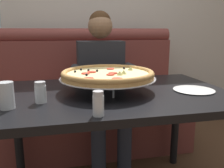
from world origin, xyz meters
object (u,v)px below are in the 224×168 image
at_px(drinking_glass, 6,97).
at_px(shaker_oregano, 98,105).
at_px(pizza, 108,75).
at_px(shaker_pepper_flakes, 41,94).
at_px(plate_near_left, 194,89).
at_px(booth_bench, 93,104).
at_px(dining_table, 113,106).
at_px(diner_main, 103,78).

bearing_deg(drinking_glass, shaker_oregano, -25.07).
relative_size(shaker_oregano, drinking_glass, 0.86).
bearing_deg(drinking_glass, pizza, 23.04).
distance_m(pizza, shaker_pepper_flakes, 0.41).
bearing_deg(plate_near_left, booth_bench, 115.85).
distance_m(pizza, drinking_glass, 0.57).
xyz_separation_m(pizza, shaker_pepper_flakes, (-0.37, -0.16, -0.05)).
bearing_deg(plate_near_left, shaker_pepper_flakes, -176.45).
distance_m(booth_bench, dining_table, 0.95).
distance_m(booth_bench, diner_main, 0.41).
height_order(diner_main, pizza, diner_main).
relative_size(diner_main, shaker_pepper_flakes, 11.95).
bearing_deg(shaker_pepper_flakes, pizza, 22.96).
bearing_deg(booth_bench, dining_table, -90.00).
xyz_separation_m(booth_bench, pizza, (-0.03, -0.89, 0.46)).
bearing_deg(diner_main, booth_bench, 101.49).
height_order(booth_bench, plate_near_left, booth_bench).
relative_size(diner_main, drinking_glass, 10.20).
xyz_separation_m(shaker_oregano, shaker_pepper_flakes, (-0.25, 0.25, -0.00)).
xyz_separation_m(diner_main, drinking_glass, (-0.60, -0.84, 0.10)).
distance_m(booth_bench, drinking_glass, 1.30).
height_order(shaker_pepper_flakes, plate_near_left, shaker_pepper_flakes).
relative_size(pizza, drinking_glass, 4.50).
bearing_deg(plate_near_left, diner_main, 120.45).
distance_m(pizza, plate_near_left, 0.52).
xyz_separation_m(booth_bench, drinking_glass, (-0.54, -1.11, 0.42)).
bearing_deg(booth_bench, plate_near_left, -64.15).
distance_m(diner_main, pizza, 0.64).
bearing_deg(diner_main, shaker_oregano, -101.19).
height_order(pizza, shaker_oregano, pizza).
xyz_separation_m(dining_table, plate_near_left, (0.48, -0.08, 0.10)).
relative_size(dining_table, shaker_oregano, 12.75).
xyz_separation_m(booth_bench, diner_main, (0.05, -0.27, 0.31)).
height_order(dining_table, plate_near_left, plate_near_left).
height_order(shaker_oregano, plate_near_left, shaker_oregano).
height_order(booth_bench, pizza, booth_bench).
bearing_deg(plate_near_left, pizza, 168.42).
height_order(pizza, shaker_pepper_flakes, pizza).
relative_size(pizza, plate_near_left, 2.32).
xyz_separation_m(shaker_pepper_flakes, plate_near_left, (0.88, 0.05, -0.03)).
xyz_separation_m(booth_bench, plate_near_left, (0.48, -0.99, 0.37)).
relative_size(dining_table, plate_near_left, 5.65).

